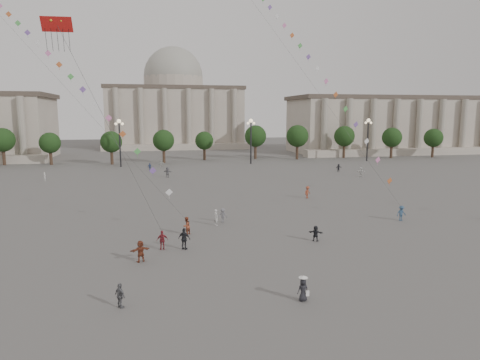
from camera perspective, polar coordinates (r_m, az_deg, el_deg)
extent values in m
plane|color=#54524F|center=(32.09, 2.93, -12.79)|extent=(360.00, 360.00, 0.00)
cube|color=#AC9E90|center=(148.85, 22.47, 6.69)|extent=(80.00, 22.00, 16.00)
cube|color=#4D4138|center=(148.88, 22.67, 10.00)|extent=(81.60, 22.44, 1.20)
cube|color=#AC9E90|center=(138.59, 25.28, 3.51)|extent=(84.00, 4.00, 2.00)
cube|color=#AC9E90|center=(159.08, -8.73, 8.07)|extent=(46.00, 30.00, 20.00)
cube|color=#4D4138|center=(159.32, -8.82, 11.88)|extent=(46.92, 30.60, 1.20)
cube|color=#AC9E90|center=(142.50, -8.32, 4.38)|extent=(48.30, 4.00, 2.00)
cylinder|color=#AC9E90|center=(159.43, -8.83, 12.56)|extent=(21.00, 21.00, 5.00)
sphere|color=gray|center=(159.62, -8.85, 13.46)|extent=(21.00, 21.00, 21.00)
cylinder|color=#3D291E|center=(112.81, -29.14, 2.59)|extent=(0.70, 0.70, 3.52)
sphere|color=black|center=(112.54, -29.28, 4.45)|extent=(5.12, 5.12, 5.12)
cylinder|color=#3D291E|center=(109.72, -23.17, 2.85)|extent=(0.70, 0.70, 3.52)
sphere|color=black|center=(109.45, -23.28, 4.77)|extent=(5.12, 5.12, 5.12)
cylinder|color=#3D291E|center=(107.89, -16.92, 3.10)|extent=(0.70, 0.70, 3.52)
sphere|color=black|center=(107.61, -17.00, 5.04)|extent=(5.12, 5.12, 5.12)
cylinder|color=#3D291E|center=(107.38, -10.52, 3.30)|extent=(0.70, 0.70, 3.52)
sphere|color=black|center=(107.10, -10.58, 5.26)|extent=(5.12, 5.12, 5.12)
cylinder|color=#3D291E|center=(108.21, -4.15, 3.47)|extent=(0.70, 0.70, 3.52)
sphere|color=black|center=(107.93, -4.17, 5.41)|extent=(5.12, 5.12, 5.12)
cylinder|color=#3D291E|center=(110.34, 2.06, 3.59)|extent=(0.70, 0.70, 3.52)
sphere|color=black|center=(110.06, 2.07, 5.50)|extent=(5.12, 5.12, 5.12)
cylinder|color=#3D291E|center=(113.70, 7.96, 3.67)|extent=(0.70, 0.70, 3.52)
sphere|color=black|center=(113.44, 8.00, 5.52)|extent=(5.12, 5.12, 5.12)
cylinder|color=#3D291E|center=(118.19, 13.48, 3.70)|extent=(0.70, 0.70, 3.52)
sphere|color=black|center=(117.94, 13.54, 5.48)|extent=(5.12, 5.12, 5.12)
cylinder|color=#3D291E|center=(123.69, 18.54, 3.70)|extent=(0.70, 0.70, 3.52)
sphere|color=black|center=(123.45, 18.63, 5.40)|extent=(5.12, 5.12, 5.12)
cylinder|color=#3D291E|center=(130.07, 23.15, 3.68)|extent=(0.70, 0.70, 3.52)
sphere|color=black|center=(129.83, 23.24, 5.30)|extent=(5.12, 5.12, 5.12)
cylinder|color=#262628|center=(99.42, -15.71, 4.57)|extent=(0.36, 0.36, 10.00)
sphere|color=#FFE5B2|center=(99.20, -15.84, 7.56)|extent=(0.90, 0.90, 0.90)
sphere|color=#FFE5B2|center=(99.27, -16.23, 7.20)|extent=(0.60, 0.60, 0.60)
sphere|color=#FFE5B2|center=(99.16, -15.42, 7.23)|extent=(0.60, 0.60, 0.60)
cylinder|color=#262628|center=(101.64, 1.46, 4.98)|extent=(0.36, 0.36, 10.00)
sphere|color=#FFE5B2|center=(101.42, 1.47, 7.91)|extent=(0.90, 0.90, 0.90)
sphere|color=#FFE5B2|center=(101.28, 1.08, 7.57)|extent=(0.60, 0.60, 0.60)
sphere|color=#FFE5B2|center=(101.59, 1.86, 7.57)|extent=(0.60, 0.60, 0.60)
cylinder|color=#262628|center=(112.14, 16.64, 4.97)|extent=(0.36, 0.36, 10.00)
sphere|color=#FFE5B2|center=(111.94, 16.76, 7.63)|extent=(0.90, 0.90, 0.90)
sphere|color=#FFE5B2|center=(111.62, 16.43, 7.33)|extent=(0.60, 0.60, 0.60)
sphere|color=#FFE5B2|center=(112.28, 17.07, 7.31)|extent=(0.60, 0.60, 0.60)
imported|color=#354778|center=(90.57, -11.95, 1.69)|extent=(1.07, 0.60, 1.73)
imported|color=black|center=(40.89, 10.05, -7.03)|extent=(1.42, 1.05, 1.49)
imported|color=beige|center=(97.54, -10.48, 2.18)|extent=(1.49, 1.07, 1.55)
imported|color=slate|center=(47.07, -2.31, -4.73)|extent=(1.16, 0.91, 1.58)
imported|color=silver|center=(83.93, 15.79, 1.04)|extent=(1.81, 0.93, 1.87)
imported|color=brown|center=(61.07, 9.00, -1.61)|extent=(1.29, 1.16, 1.73)
imported|color=black|center=(90.70, 13.01, 1.61)|extent=(1.51, 0.79, 1.56)
imported|color=white|center=(83.45, -24.58, 0.41)|extent=(0.58, 0.66, 1.52)
imported|color=slate|center=(81.30, -9.64, 1.03)|extent=(1.83, 1.46, 1.94)
imported|color=beige|center=(45.83, -3.23, -4.99)|extent=(0.62, 0.75, 1.76)
imported|color=maroon|center=(38.41, -10.31, -7.89)|extent=(1.05, 0.52, 1.72)
imported|color=black|center=(38.12, -7.43, -7.79)|extent=(1.21, 0.98, 1.93)
imported|color=brown|center=(35.73, -13.12, -9.23)|extent=(1.72, 1.07, 1.77)
imported|color=#595A5E|center=(28.10, -15.69, -14.63)|extent=(0.88, 0.96, 1.58)
imported|color=brown|center=(42.61, -7.16, -6.09)|extent=(1.10, 1.10, 1.80)
imported|color=#2E4967|center=(51.01, 20.71, -4.16)|extent=(1.14, 0.70, 1.71)
imported|color=black|center=(28.32, 8.40, -14.30)|extent=(0.78, 0.57, 1.47)
cone|color=white|center=(27.99, 8.44, -12.63)|extent=(0.52, 0.52, 0.14)
cylinder|color=white|center=(28.01, 8.44, -12.75)|extent=(0.60, 0.60, 0.02)
cube|color=white|center=(28.35, 8.99, -14.70)|extent=(0.22, 0.10, 0.35)
cube|color=#B31613|center=(35.69, -23.26, 18.55)|extent=(2.23, 0.65, 1.02)
cube|color=#18873C|center=(35.76, -23.88, 18.89)|extent=(0.36, 0.21, 0.34)
cube|color=#1B4295|center=(35.63, -22.72, 19.00)|extent=(0.36, 0.21, 0.34)
sphere|color=gold|center=(35.72, -23.89, 18.91)|extent=(0.20, 0.20, 0.20)
sphere|color=gold|center=(35.59, -22.73, 19.01)|extent=(0.20, 0.20, 0.20)
cylinder|color=#3F3F3F|center=(35.82, -16.43, 5.45)|extent=(0.02, 0.02, 18.29)
cylinder|color=#3F3F3F|center=(62.29, -25.26, 14.49)|extent=(0.02, 0.02, 61.90)
cube|color=white|center=(43.55, -9.44, -1.62)|extent=(0.76, 0.25, 0.76)
cube|color=#7D55AB|center=(44.94, -11.55, 1.24)|extent=(0.76, 0.25, 0.76)
cube|color=#51AF51|center=(46.51, -13.53, 3.73)|extent=(0.76, 0.25, 0.76)
cube|color=#C9622F|center=(48.22, -15.38, 5.94)|extent=(0.76, 0.25, 0.76)
cube|color=pink|center=(50.03, -17.11, 7.91)|extent=(0.76, 0.25, 0.76)
cube|color=white|center=(51.95, -18.72, 9.67)|extent=(0.76, 0.25, 0.76)
cube|color=#7D55AB|center=(53.94, -20.23, 11.26)|extent=(0.76, 0.25, 0.76)
cube|color=#51AF51|center=(56.01, -21.65, 12.70)|extent=(0.76, 0.25, 0.76)
cube|color=#C9622F|center=(58.13, -22.97, 13.99)|extent=(0.76, 0.25, 0.76)
cube|color=pink|center=(60.31, -24.22, 15.16)|extent=(0.76, 0.25, 0.76)
cube|color=white|center=(62.53, -25.38, 16.22)|extent=(0.76, 0.25, 0.76)
cube|color=#7D55AB|center=(64.79, -26.48, 17.18)|extent=(0.76, 0.25, 0.76)
cube|color=#51AF51|center=(67.08, -27.51, 18.06)|extent=(0.76, 0.25, 0.76)
cube|color=#C9622F|center=(69.41, -28.48, 18.86)|extent=(0.76, 0.25, 0.76)
cube|color=pink|center=(71.76, -29.39, 19.60)|extent=(0.76, 0.25, 0.76)
cylinder|color=#3F3F3F|center=(69.00, 3.99, 19.90)|extent=(0.02, 0.02, 68.82)
cube|color=#C9622F|center=(51.45, 19.33, -0.10)|extent=(0.76, 0.25, 0.76)
cube|color=pink|center=(52.29, 17.92, 2.57)|extent=(0.76, 0.25, 0.76)
cube|color=white|center=(53.27, 16.54, 4.97)|extent=(0.76, 0.25, 0.76)
cube|color=#7D55AB|center=(54.38, 15.20, 7.16)|extent=(0.76, 0.25, 0.76)
cube|color=#51AF51|center=(55.58, 13.90, 9.19)|extent=(0.76, 0.25, 0.76)
cube|color=#C9622F|center=(56.88, 12.64, 11.06)|extent=(0.76, 0.25, 0.76)
cube|color=pink|center=(58.26, 11.42, 12.80)|extent=(0.76, 0.25, 0.76)
cube|color=white|center=(59.71, 10.25, 14.41)|extent=(0.76, 0.25, 0.76)
cube|color=#7D55AB|center=(61.23, 9.11, 15.91)|extent=(0.76, 0.25, 0.76)
cube|color=#51AF51|center=(62.80, 8.02, 17.31)|extent=(0.76, 0.25, 0.76)
cube|color=#C9622F|center=(64.42, 6.96, 18.61)|extent=(0.76, 0.25, 0.76)
cube|color=pink|center=(66.09, 5.94, 19.81)|extent=(0.76, 0.25, 0.76)
cube|color=white|center=(67.80, 4.96, 20.94)|extent=(0.76, 0.25, 0.76)
cube|color=#7D55AB|center=(69.55, 4.01, 21.99)|extent=(0.76, 0.25, 0.76)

